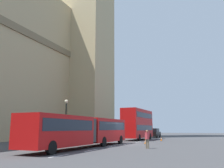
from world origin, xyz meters
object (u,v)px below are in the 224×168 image
at_px(articulated_bus, 84,129).
at_px(traffic_cone_west, 145,142).
at_px(street_lamp, 66,118).
at_px(double_decker_bus, 138,123).
at_px(traffic_cone_middle, 161,139).
at_px(pedestrian_near_cones, 147,139).
at_px(sedan_lead, 154,133).

relative_size(articulated_bus, traffic_cone_west, 28.29).
bearing_deg(street_lamp, double_decker_bus, -17.30).
bearing_deg(traffic_cone_middle, articulated_bus, 164.70).
xyz_separation_m(traffic_cone_middle, street_lamp, (-12.20, 8.78, 2.77)).
bearing_deg(traffic_cone_middle, pedestrian_near_cones, -173.29).
distance_m(traffic_cone_middle, street_lamp, 15.29).
distance_m(double_decker_bus, street_lamp, 15.15).
bearing_deg(pedestrian_near_cones, traffic_cone_middle, 6.71).
xyz_separation_m(double_decker_bus, traffic_cone_middle, (-2.26, -4.28, -2.43)).
height_order(street_lamp, pedestrian_near_cones, street_lamp).
distance_m(double_decker_bus, sedan_lead, 10.44).
xyz_separation_m(traffic_cone_west, street_lamp, (-4.36, 8.50, 2.77)).
bearing_deg(traffic_cone_west, double_decker_bus, 21.60).
bearing_deg(traffic_cone_west, traffic_cone_middle, -2.04).
xyz_separation_m(articulated_bus, traffic_cone_west, (7.79, -4.00, -1.46)).
bearing_deg(pedestrian_near_cones, traffic_cone_west, 16.70).
height_order(sedan_lead, traffic_cone_west, sedan_lead).
bearing_deg(traffic_cone_west, articulated_bus, 152.84).
relative_size(traffic_cone_middle, street_lamp, 0.11).
distance_m(articulated_bus, double_decker_bus, 17.91).
xyz_separation_m(traffic_cone_west, pedestrian_near_cones, (-6.58, -1.98, 0.63)).
relative_size(traffic_cone_west, pedestrian_near_cones, 0.34).
relative_size(traffic_cone_middle, pedestrian_near_cones, 0.34).
bearing_deg(articulated_bus, street_lamp, 52.77).
relative_size(articulated_bus, street_lamp, 3.11).
bearing_deg(street_lamp, articulated_bus, -127.23).
xyz_separation_m(traffic_cone_middle, pedestrian_near_cones, (-14.42, -1.70, 0.63)).
xyz_separation_m(sedan_lead, traffic_cone_west, (-20.38, -3.71, -0.63)).
bearing_deg(double_decker_bus, sedan_lead, -1.58).
xyz_separation_m(street_lamp, pedestrian_near_cones, (-2.22, -10.48, -2.14)).
xyz_separation_m(articulated_bus, double_decker_bus, (17.89, 0.00, 0.96)).
relative_size(double_decker_bus, pedestrian_near_cones, 6.03).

